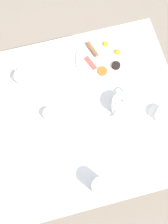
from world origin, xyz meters
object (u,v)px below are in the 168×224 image
(fork_by_plate, at_px, (54,62))
(knife_by_plate, at_px, (15,149))
(teacup_with_saucer_right, at_px, (163,115))
(breakfast_plate, at_px, (104,58))
(spoon_for_tea, at_px, (93,142))
(teapot_near, at_px, (122,105))
(teacup_with_saucer_left, at_px, (23,78))
(water_glass_tall, at_px, (100,186))
(napkin_folded, at_px, (55,166))
(creamer_jug, at_px, (49,114))

(fork_by_plate, relative_size, knife_by_plate, 0.77)
(teacup_with_saucer_right, height_order, fork_by_plate, teacup_with_saucer_right)
(breakfast_plate, relative_size, spoon_for_tea, 1.91)
(breakfast_plate, bearing_deg, teacup_with_saucer_right, -63.32)
(teacup_with_saucer_right, height_order, knife_by_plate, teacup_with_saucer_right)
(teapot_near, bearing_deg, teacup_with_saucer_left, -89.06)
(teacup_with_saucer_right, relative_size, water_glass_tall, 1.22)
(teapot_near, distance_m, napkin_folded, 0.46)
(fork_by_plate, bearing_deg, creamer_jug, -106.83)
(fork_by_plate, relative_size, spoon_for_tea, 0.96)
(teacup_with_saucer_left, bearing_deg, napkin_folded, -83.08)
(water_glass_tall, bearing_deg, teapot_near, 58.60)
(teacup_with_saucer_left, bearing_deg, teacup_with_saucer_right, -30.08)
(teacup_with_saucer_right, xyz_separation_m, creamer_jug, (-0.56, 0.15, -0.00))
(teacup_with_saucer_left, distance_m, fork_by_plate, 0.20)
(breakfast_plate, relative_size, teacup_with_saucer_left, 2.14)
(spoon_for_tea, bearing_deg, napkin_folded, -162.32)
(creamer_jug, height_order, fork_by_plate, creamer_jug)
(breakfast_plate, distance_m, napkin_folded, 0.64)
(napkin_folded, bearing_deg, breakfast_plate, 52.20)
(teacup_with_saucer_left, distance_m, spoon_for_tea, 0.50)
(breakfast_plate, bearing_deg, creamer_jug, -145.44)
(teapot_near, bearing_deg, creamer_jug, -65.60)
(creamer_jug, height_order, spoon_for_tea, creamer_jug)
(teacup_with_saucer_right, bearing_deg, napkin_folded, -169.45)
(teacup_with_saucer_right, distance_m, knife_by_plate, 0.77)
(breakfast_plate, distance_m, water_glass_tall, 0.69)
(teapot_near, distance_m, water_glass_tall, 0.42)
(spoon_for_tea, bearing_deg, fork_by_plate, 100.69)
(teacup_with_saucer_left, relative_size, water_glass_tall, 1.22)
(creamer_jug, xyz_separation_m, fork_by_plate, (0.09, 0.30, -0.02))
(water_glass_tall, bearing_deg, napkin_folded, 142.09)
(teacup_with_saucer_left, bearing_deg, teapot_near, -30.87)
(breakfast_plate, distance_m, creamer_jug, 0.44)
(teacup_with_saucer_right, distance_m, creamer_jug, 0.58)
(teapot_near, relative_size, spoon_for_tea, 1.06)
(teacup_with_saucer_left, xyz_separation_m, creamer_jug, (0.09, -0.23, -0.00))
(creamer_jug, relative_size, fork_by_plate, 0.51)
(teacup_with_saucer_right, xyz_separation_m, knife_by_plate, (-0.77, 0.02, -0.03))
(teapot_near, bearing_deg, teacup_with_saucer_right, 93.73)
(water_glass_tall, height_order, spoon_for_tea, water_glass_tall)
(breakfast_plate, distance_m, teacup_with_saucer_left, 0.46)
(teapot_near, height_order, creamer_jug, teapot_near)
(teacup_with_saucer_right, xyz_separation_m, water_glass_tall, (-0.41, -0.26, 0.03))
(napkin_folded, bearing_deg, spoon_for_tea, 17.68)
(creamer_jug, distance_m, napkin_folded, 0.26)
(napkin_folded, bearing_deg, fork_by_plate, 77.53)
(teacup_with_saucer_right, height_order, water_glass_tall, water_glass_tall)
(teacup_with_saucer_right, height_order, napkin_folded, teacup_with_saucer_right)
(breakfast_plate, distance_m, fork_by_plate, 0.28)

